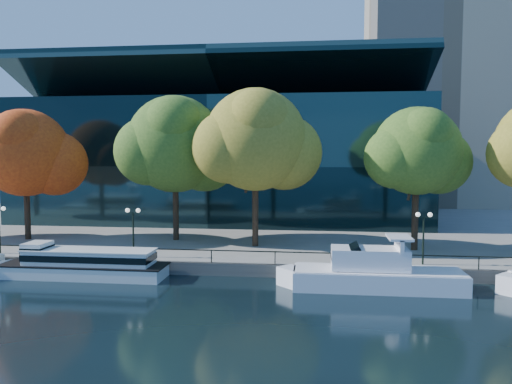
# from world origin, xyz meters

# --- Properties ---
(ground) EXTENTS (160.00, 160.00, 0.00)m
(ground) POSITION_xyz_m (0.00, 0.00, 0.00)
(ground) COLOR black
(ground) RESTS_ON ground
(promenade) EXTENTS (90.00, 67.08, 1.00)m
(promenade) POSITION_xyz_m (0.00, 36.38, 0.50)
(promenade) COLOR slate
(promenade) RESTS_ON ground
(railing) EXTENTS (88.20, 0.08, 0.99)m
(railing) POSITION_xyz_m (0.00, 3.25, 1.94)
(railing) COLOR black
(railing) RESTS_ON promenade
(convention_building) EXTENTS (50.00, 24.57, 21.43)m
(convention_building) POSITION_xyz_m (-4.00, 31.79, 8.51)
(convention_building) COLOR black
(convention_building) RESTS_ON ground
(office_tower) EXTENTS (22.50, 22.50, 65.90)m
(office_tower) POSITION_xyz_m (28.00, 55.00, 33.02)
(office_tower) COLOR tan
(office_tower) RESTS_ON ground
(tour_boat) EXTENTS (13.94, 3.11, 2.64)m
(tour_boat) POSITION_xyz_m (-9.87, 1.31, 1.12)
(tour_boat) COLOR white
(tour_boat) RESTS_ON ground
(cruiser_near) EXTENTS (13.05, 3.36, 3.78)m
(cruiser_near) POSITION_xyz_m (11.92, 0.63, 1.17)
(cruiser_near) COLOR white
(cruiser_near) RESTS_ON ground
(tree_1) EXTENTS (10.68, 8.76, 12.82)m
(tree_1) POSITION_xyz_m (-20.10, 11.30, 9.37)
(tree_1) COLOR black
(tree_1) RESTS_ON promenade
(tree_2) EXTENTS (11.74, 9.63, 14.09)m
(tree_2) POSITION_xyz_m (-5.38, 12.71, 10.19)
(tree_2) COLOR black
(tree_2) RESTS_ON promenade
(tree_3) EXTENTS (11.63, 9.53, 14.38)m
(tree_3) POSITION_xyz_m (2.76, 10.44, 10.53)
(tree_3) COLOR black
(tree_3) RESTS_ON promenade
(tree_4) EXTENTS (9.59, 7.86, 12.54)m
(tree_4) POSITION_xyz_m (16.91, 10.33, 9.54)
(tree_4) COLOR black
(tree_4) RESTS_ON promenade
(lamp_1) EXTENTS (1.26, 0.36, 4.03)m
(lamp_1) POSITION_xyz_m (-6.80, 4.50, 3.98)
(lamp_1) COLOR black
(lamp_1) RESTS_ON promenade
(lamp_2) EXTENTS (1.26, 0.36, 4.03)m
(lamp_2) POSITION_xyz_m (16.28, 4.50, 3.98)
(lamp_2) COLOR black
(lamp_2) RESTS_ON promenade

